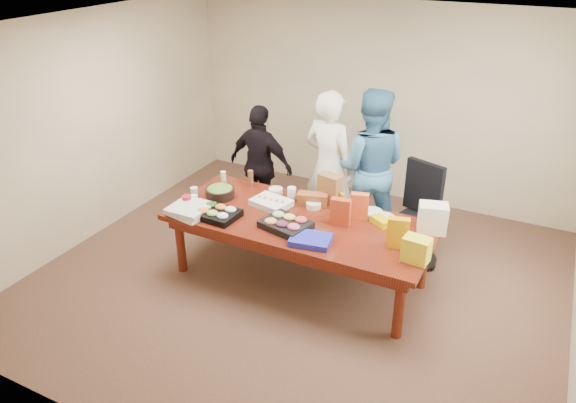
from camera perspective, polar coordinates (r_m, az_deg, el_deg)
The scene contains 36 objects.
floor at distance 6.14m, azimuth 1.14°, elevation -8.08°, with size 5.50×5.00×0.02m, color #47301E.
ceiling at distance 5.10m, azimuth 1.43°, elevation 17.85°, with size 5.50×5.00×0.02m, color white.
wall_back at distance 7.69m, azimuth 9.47°, elevation 10.17°, with size 5.50×0.04×2.70m, color beige.
wall_front at distance 3.68m, azimuth -16.10°, elevation -10.29°, with size 5.50×0.04×2.70m, color beige.
wall_left at distance 7.03m, azimuth -19.57°, elevation 7.42°, with size 0.04×5.00×2.70m, color beige.
conference_table at distance 5.93m, azimuth 1.17°, elevation -5.03°, with size 2.80×1.20×0.75m, color #4C1C0F.
office_chair at distance 6.30m, azimuth 13.27°, elevation -1.82°, with size 0.57×0.57×1.12m, color black.
person_center at distance 6.54m, azimuth 4.30°, elevation 3.63°, with size 0.68×0.45×1.88m, color white.
person_right at distance 6.55m, azimuth 8.46°, elevation 3.61°, with size 0.93×0.72×1.91m, color teal.
person_left at distance 6.99m, azimuth -2.85°, elevation 3.84°, with size 0.92×0.38×1.56m, color black.
veggie_tray at distance 5.82m, azimuth -7.44°, elevation -1.30°, with size 0.45×0.35×0.07m, color black.
fruit_tray at distance 5.56m, azimuth -0.23°, elevation -2.43°, with size 0.47×0.37×0.07m, color black.
sheet_cake at distance 6.00m, azimuth -1.78°, elevation -0.14°, with size 0.41×0.31×0.07m, color white.
salad_bowl at distance 6.24m, azimuth -7.13°, elevation 0.94°, with size 0.33×0.33×0.11m, color black.
chip_bag_blue at distance 5.32m, azimuth 2.39°, elevation -4.02°, with size 0.39×0.29×0.06m, color #2328C2.
chip_bag_red at distance 5.59m, azimuth 5.52°, elevation -1.11°, with size 0.20×0.08×0.29m, color #B23919.
chip_bag_yellow at distance 5.28m, azimuth 11.42°, elevation -3.25°, with size 0.21×0.08×0.31m, color orange.
chip_bag_orange at distance 5.73m, azimuth 7.48°, elevation -0.50°, with size 0.19×0.08×0.29m, color #EA5626.
mayo_jar at distance 6.11m, azimuth 0.40°, elevation 0.82°, with size 0.10×0.10×0.15m, color white.
mustard_bottle at distance 6.01m, azimuth 5.68°, elevation 0.21°, with size 0.05×0.05×0.15m, color gold.
dressing_bottle at distance 6.43m, azimuth -3.93°, elevation 2.41°, with size 0.07×0.07×0.20m, color brown.
ranch_bottle at distance 6.47m, azimuth -6.76°, elevation 2.35°, with size 0.06×0.06×0.19m, color silver.
banana_bunch at distance 5.71m, azimuth 9.71°, elevation -2.03°, with size 0.22×0.13×0.07m, color #E7D900.
bread_loaf at distance 6.02m, azimuth 2.60°, elevation 0.27°, with size 0.33×0.14×0.13m, color brown.
kraft_bag at distance 6.04m, azimuth 4.41°, elevation 1.35°, with size 0.25×0.15×0.33m, color brown.
red_cup at distance 6.07m, azimuth -10.52°, elevation 0.04°, with size 0.10×0.10×0.13m, color red.
clear_cup_a at distance 6.13m, azimuth -9.78°, elevation 0.23°, with size 0.07×0.07×0.10m, color white.
clear_cup_b at distance 6.28m, azimuth -9.79°, elevation 0.97°, with size 0.08×0.08×0.12m, color white.
pizza_box_lower at distance 5.94m, azimuth -10.00°, elevation -1.01°, with size 0.40×0.40×0.05m, color white.
pizza_box_upper at distance 5.91m, azimuth -10.23°, elevation -0.66°, with size 0.40×0.40×0.05m, color silver.
plate_a at distance 5.84m, azimuth 9.98°, elevation -1.69°, with size 0.25×0.25×0.01m, color silver.
plate_b at distance 5.95m, azimuth 8.78°, elevation -1.04°, with size 0.23×0.23×0.01m, color silver.
dip_bowl_a at distance 5.96m, azimuth 2.69°, elevation -0.39°, with size 0.16×0.16×0.06m, color white.
dip_bowl_b at distance 6.28m, azimuth -1.30°, elevation 1.10°, with size 0.16×0.16×0.06m, color white.
grocery_bag_white at distance 5.63m, azimuth 14.89°, elevation -1.70°, with size 0.28×0.20×0.30m, color white.
grocery_bag_yellow at distance 5.12m, azimuth 13.28°, elevation -4.92°, with size 0.24×0.17×0.24m, color yellow.
Camera 1 is at (2.16, -4.56, 3.50)m, focal length 33.99 mm.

